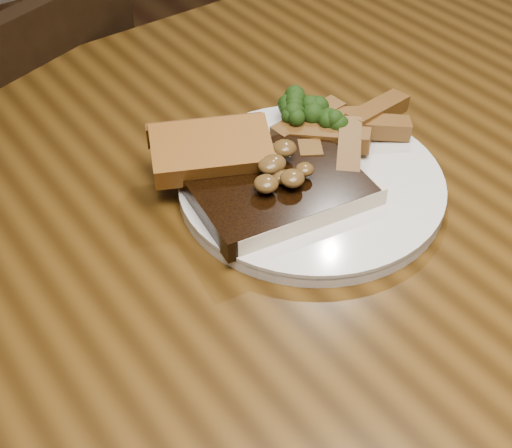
# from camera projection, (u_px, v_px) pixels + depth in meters

# --- Properties ---
(dining_table) EXTENTS (1.60, 0.90, 0.75)m
(dining_table) POSITION_uv_depth(u_px,v_px,m) (249.00, 312.00, 0.74)
(dining_table) COLOR #442C0D
(dining_table) RESTS_ON ground
(chair_far) EXTENTS (0.49, 0.49, 0.82)m
(chair_far) POSITION_uv_depth(u_px,v_px,m) (16.00, 212.00, 1.16)
(chair_far) COLOR black
(chair_far) RESTS_ON ground
(plate) EXTENTS (0.33, 0.33, 0.01)m
(plate) POSITION_uv_depth(u_px,v_px,m) (311.00, 186.00, 0.73)
(plate) COLOR silver
(plate) RESTS_ON dining_table
(steak) EXTENTS (0.18, 0.15, 0.02)m
(steak) POSITION_uv_depth(u_px,v_px,m) (275.00, 188.00, 0.70)
(steak) COLOR black
(steak) RESTS_ON plate
(steak_bone) EXTENTS (0.16, 0.04, 0.02)m
(steak_bone) POSITION_uv_depth(u_px,v_px,m) (311.00, 221.00, 0.67)
(steak_bone) COLOR beige
(steak_bone) RESTS_ON plate
(mushroom_pile) EXTENTS (0.07, 0.07, 0.03)m
(mushroom_pile) POSITION_uv_depth(u_px,v_px,m) (272.00, 166.00, 0.68)
(mushroom_pile) COLOR brown
(mushroom_pile) RESTS_ON steak
(garlic_bread) EXTENTS (0.14, 0.11, 0.03)m
(garlic_bread) POSITION_uv_depth(u_px,v_px,m) (212.00, 167.00, 0.72)
(garlic_bread) COLOR brown
(garlic_bread) RESTS_ON plate
(potato_wedges) EXTENTS (0.12, 0.12, 0.02)m
(potato_wedges) POSITION_uv_depth(u_px,v_px,m) (358.00, 141.00, 0.76)
(potato_wedges) COLOR brown
(potato_wedges) RESTS_ON plate
(broccoli_cluster) EXTENTS (0.06, 0.06, 0.04)m
(broccoli_cluster) POSITION_uv_depth(u_px,v_px,m) (312.00, 119.00, 0.77)
(broccoli_cluster) COLOR #18350C
(broccoli_cluster) RESTS_ON plate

